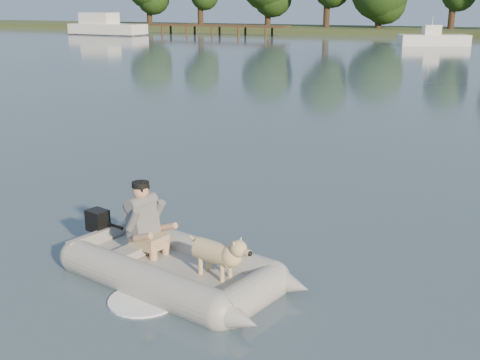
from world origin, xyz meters
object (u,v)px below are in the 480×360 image
at_px(dock, 207,29).
at_px(man, 143,217).
at_px(dinghy, 176,241).
at_px(cabin_cruiser, 107,24).
at_px(motorboat, 434,32).
at_px(dog, 215,256).

distance_m(dock, man, 58.29).
relative_size(dinghy, cabin_cruiser, 0.50).
relative_size(man, motorboat, 0.17).
height_order(cabin_cruiser, motorboat, cabin_cruiser).
bearing_deg(dock, man, -63.80).
bearing_deg(cabin_cruiser, man, -51.05).
height_order(dock, dinghy, dinghy).
xyz_separation_m(dock, man, (25.73, -52.30, 0.17)).
relative_size(man, dog, 1.16).
relative_size(dinghy, motorboat, 0.78).
bearing_deg(dog, man, 180.00).
bearing_deg(dock, cabin_cruiser, -150.22).
bearing_deg(dog, dock, 130.53).
relative_size(dock, cabin_cruiser, 2.09).
bearing_deg(man, motorboat, 105.67).
bearing_deg(motorboat, man, -110.91).
relative_size(dock, motorboat, 3.26).
height_order(man, dog, man).
height_order(dock, man, man).
bearing_deg(dock, dog, -62.91).
height_order(dinghy, motorboat, motorboat).
height_order(dock, cabin_cruiser, cabin_cruiser).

